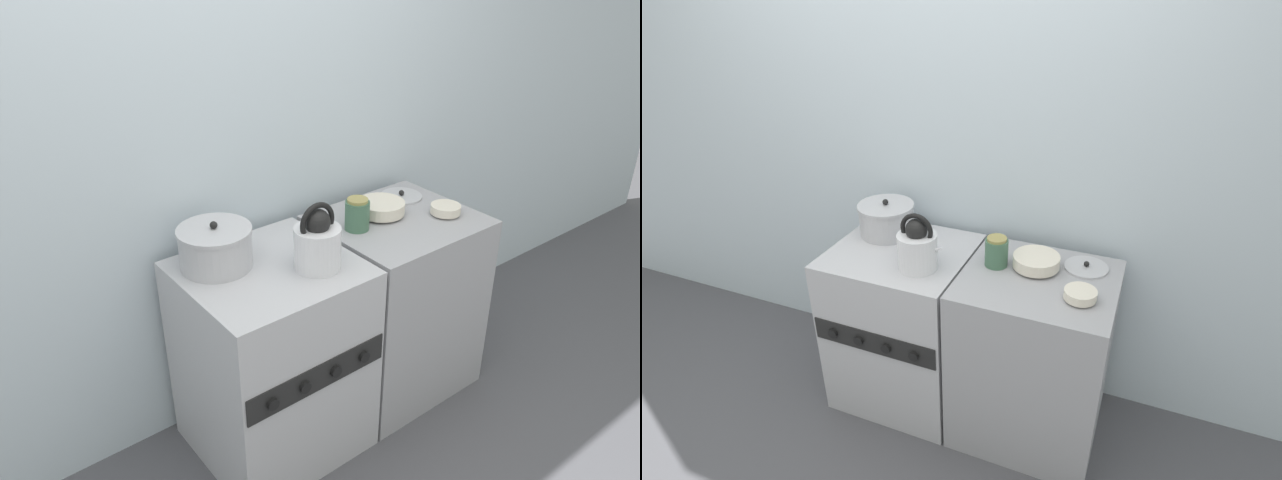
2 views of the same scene
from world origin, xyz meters
The scene contains 10 objects.
ground_plane centered at (0.00, 0.00, 0.00)m, with size 12.00×12.00×0.00m, color #4C4C51.
wall_back centered at (0.00, 0.66, 1.25)m, with size 7.00×0.06×2.50m.
stove centered at (0.00, 0.29, 0.42)m, with size 0.63×0.61×0.83m.
counter centered at (0.65, 0.29, 0.42)m, with size 0.65×0.57×0.84m.
kettle centered at (0.14, 0.19, 0.94)m, with size 0.21×0.17×0.26m.
cooking_pot centered at (-0.14, 0.42, 0.91)m, with size 0.27×0.27×0.18m.
enamel_bowl centered at (0.62, 0.36, 0.88)m, with size 0.20×0.20×0.06m.
small_ceramic_bowl centered at (0.84, 0.19, 0.87)m, with size 0.13×0.13×0.04m.
storage_jar centered at (0.45, 0.32, 0.91)m, with size 0.10×0.10×0.13m.
loose_pot_lid centered at (0.82, 0.44, 0.85)m, with size 0.19×0.19×0.03m.
Camera 2 is at (1.01, -1.46, 1.96)m, focal length 28.00 mm.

